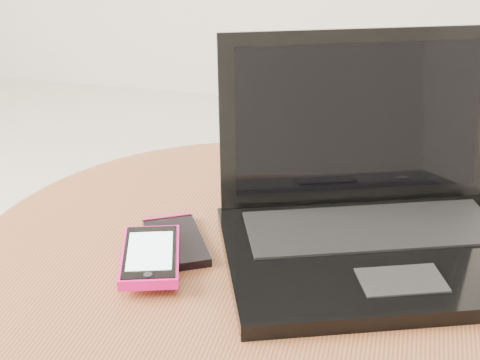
# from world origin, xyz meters

# --- Properties ---
(table) EXTENTS (0.64, 0.64, 0.50)m
(table) POSITION_xyz_m (-0.08, 0.09, 0.40)
(table) COLOR brown
(table) RESTS_ON ground
(laptop) EXTENTS (0.39, 0.35, 0.21)m
(laptop) POSITION_xyz_m (0.04, 0.13, 0.54)
(laptop) COLOR black
(laptop) RESTS_ON table
(phone_black) EXTENTS (0.10, 0.12, 0.01)m
(phone_black) POSITION_xyz_m (-0.17, 0.08, 0.51)
(phone_black) COLOR black
(phone_black) RESTS_ON table
(phone_pink) EXTENTS (0.09, 0.12, 0.01)m
(phone_pink) POSITION_xyz_m (-0.18, 0.03, 0.52)
(phone_pink) COLOR #E50D72
(phone_pink) RESTS_ON phone_black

